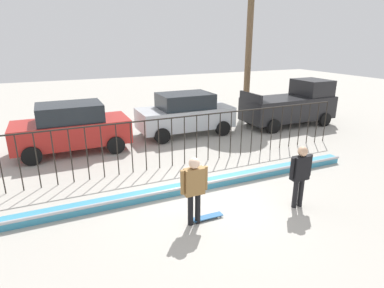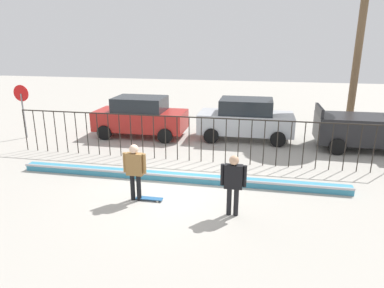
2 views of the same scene
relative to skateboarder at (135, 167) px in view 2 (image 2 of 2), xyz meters
name	(u,v)px [view 2 (image 2 of 2)]	position (x,y,z in m)	size (l,w,h in m)	color
ground_plane	(170,192)	(0.83, 0.69, -1.02)	(60.00, 60.00, 0.00)	#ADA89E
bowl_coping_ledge	(177,177)	(0.83, 1.65, -0.90)	(11.00, 0.40, 0.27)	teal
perimeter_fence	(189,134)	(0.83, 3.66, 0.06)	(14.04, 0.04, 1.74)	black
skateboarder	(135,167)	(0.00, 0.00, 0.00)	(0.69, 0.26, 1.70)	black
skateboard	(149,198)	(0.38, 0.05, -0.96)	(0.80, 0.20, 0.07)	#26598C
camera_operator	(233,180)	(2.84, -0.36, -0.01)	(0.68, 0.25, 1.68)	black
parked_car_red	(141,116)	(-2.16, 6.70, -0.05)	(4.30, 2.12, 1.90)	#B2231E
parked_car_silver	(246,119)	(2.80, 7.11, -0.05)	(4.30, 2.12, 1.90)	#B7BABF
pickup_truck	(382,126)	(8.42, 6.47, 0.02)	(4.70, 2.12, 2.24)	black
stop_sign	(22,104)	(-7.43, 5.37, 0.60)	(0.76, 0.07, 2.50)	slate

